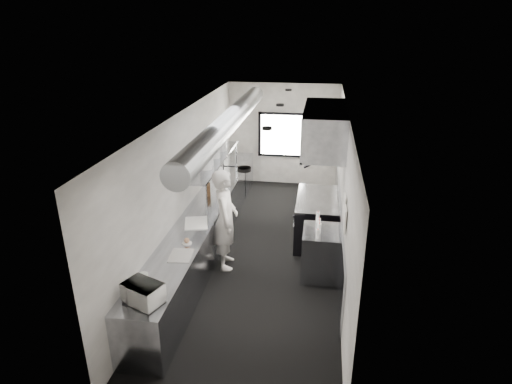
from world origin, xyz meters
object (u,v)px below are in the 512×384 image
at_px(small_plate, 187,243).
at_px(squeeze_bottle_c, 319,225).
at_px(range, 316,219).
at_px(far_work_table, 237,175).
at_px(squeeze_bottle_b, 319,229).
at_px(cutting_board, 196,223).
at_px(bottle_station, 320,253).
at_px(plate_stack_c, 215,150).
at_px(squeeze_bottle_a, 318,234).
at_px(squeeze_bottle_e, 318,217).
at_px(prep_counter, 199,239).
at_px(plate_stack_b, 207,158).
at_px(line_cook, 225,219).
at_px(microwave, 143,293).
at_px(exhaust_hood, 324,129).
at_px(plate_stack_d, 222,143).
at_px(squeeze_bottle_d, 319,222).
at_px(deli_tub_b, 143,277).
at_px(plate_stack_a, 206,162).
at_px(knife_block, 208,189).
at_px(deli_tub_a, 140,285).
at_px(pass_shelf, 214,161).

distance_m(small_plate, squeeze_bottle_c, 2.31).
bearing_deg(range, far_work_table, 131.19).
bearing_deg(squeeze_bottle_b, cutting_board, 178.64).
height_order(bottle_station, plate_stack_c, plate_stack_c).
bearing_deg(squeeze_bottle_a, squeeze_bottle_e, 90.99).
bearing_deg(prep_counter, squeeze_bottle_c, -3.96).
distance_m(range, squeeze_bottle_e, 1.18).
distance_m(far_work_table, plate_stack_b, 2.91).
height_order(squeeze_bottle_a, squeeze_bottle_e, squeeze_bottle_e).
relative_size(line_cook, plate_stack_c, 5.86).
relative_size(range, microwave, 3.42).
bearing_deg(line_cook, bottle_station, -103.57).
bearing_deg(squeeze_bottle_a, squeeze_bottle_c, 87.18).
height_order(exhaust_hood, plate_stack_c, exhaust_hood).
xyz_separation_m(plate_stack_d, squeeze_bottle_d, (2.27, -2.23, -0.76)).
bearing_deg(squeeze_bottle_d, deli_tub_b, -139.19).
height_order(prep_counter, plate_stack_c, plate_stack_c).
height_order(squeeze_bottle_d, squeeze_bottle_e, squeeze_bottle_e).
bearing_deg(squeeze_bottle_e, microwave, -128.50).
relative_size(microwave, squeeze_bottle_a, 2.88).
relative_size(far_work_table, squeeze_bottle_e, 6.03).
xyz_separation_m(exhaust_hood, bottle_station, (0.05, -1.40, -1.94)).
relative_size(range, plate_stack_d, 4.75).
bearing_deg(plate_stack_c, line_cook, -70.97).
bearing_deg(squeeze_bottle_d, plate_stack_a, 158.30).
bearing_deg(exhaust_hood, prep_counter, -151.89).
bearing_deg(squeeze_bottle_b, prep_counter, 172.35).
height_order(bottle_station, microwave, microwave).
relative_size(microwave, knife_block, 1.98).
distance_m(deli_tub_a, plate_stack_a, 3.30).
height_order(deli_tub_b, plate_stack_d, plate_stack_d).
height_order(deli_tub_b, plate_stack_b, plate_stack_b).
relative_size(deli_tub_a, deli_tub_b, 0.90).
height_order(far_work_table, deli_tub_b, deli_tub_b).
distance_m(plate_stack_b, squeeze_bottle_c, 2.73).
height_order(pass_shelf, microwave, pass_shelf).
bearing_deg(deli_tub_b, line_cook, 69.92).
xyz_separation_m(microwave, knife_block, (-0.12, 3.76, -0.02)).
bearing_deg(squeeze_bottle_e, plate_stack_a, 162.09).
height_order(cutting_board, squeeze_bottle_d, squeeze_bottle_d).
xyz_separation_m(bottle_station, plate_stack_d, (-2.32, 2.39, 1.29)).
distance_m(bottle_station, squeeze_bottle_b, 0.56).
bearing_deg(deli_tub_a, squeeze_bottle_e, 46.05).
distance_m(deli_tub_a, plate_stack_b, 3.50).
bearing_deg(plate_stack_b, cutting_board, -85.42).
bearing_deg(microwave, squeeze_bottle_e, 74.24).
distance_m(line_cook, squeeze_bottle_b, 1.71).
relative_size(squeeze_bottle_b, squeeze_bottle_d, 1.16).
xyz_separation_m(deli_tub_a, knife_block, (0.06, 3.46, 0.07)).
xyz_separation_m(line_cook, microwave, (-0.53, -2.51, 0.09)).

